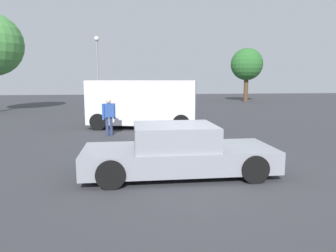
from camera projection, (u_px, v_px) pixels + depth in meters
The scene contains 7 objects.
ground_plane at pixel (190, 176), 7.56m from camera, with size 80.00×80.00×0.00m, color #38383D.
sedan_foreground at pixel (177, 152), 7.62m from camera, with size 4.59×1.91×1.24m.
dog at pixel (168, 142), 10.30m from camera, with size 0.50×0.48×0.42m.
van_white at pixel (143, 102), 14.88m from camera, with size 5.31×3.16×2.24m.
pedestrian at pixel (109, 114), 12.76m from camera, with size 0.53×0.39×1.53m.
light_post_near at pixel (97, 58), 27.49m from camera, with size 0.44×0.44×5.97m.
tree_back_left at pixel (247, 65), 31.62m from camera, with size 3.21×3.21×5.37m.
Camera 1 is at (-1.48, -7.17, 2.33)m, focal length 33.57 mm.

